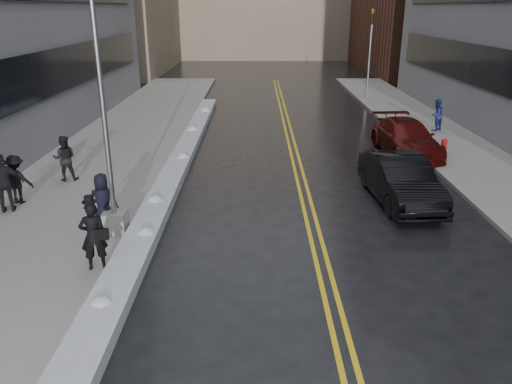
{
  "coord_description": "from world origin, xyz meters",
  "views": [
    {
      "loc": [
        0.79,
        -11.19,
        6.27
      ],
      "look_at": [
        0.77,
        2.18,
        1.3
      ],
      "focal_mm": 35.0,
      "sensor_mm": 36.0,
      "label": 1
    }
  ],
  "objects_px": {
    "car_black": "(400,180)",
    "traffic_signal": "(370,52)",
    "pedestrian_fedora": "(93,236)",
    "pedestrian_d": "(4,183)",
    "pedestrian_e": "(16,179)",
    "fire_hydrant": "(444,146)",
    "pedestrian_b": "(65,158)",
    "lamppost": "(108,152)",
    "pedestrian_c": "(103,201)",
    "pedestrian_east": "(436,115)",
    "car_maroon": "(406,138)"
  },
  "relations": [
    {
      "from": "pedestrian_b",
      "to": "car_black",
      "type": "xyz_separation_m",
      "value": [
        11.99,
        -1.81,
        -0.21
      ]
    },
    {
      "from": "car_black",
      "to": "traffic_signal",
      "type": "bearing_deg",
      "value": 77.21
    },
    {
      "from": "car_maroon",
      "to": "car_black",
      "type": "bearing_deg",
      "value": -110.97
    },
    {
      "from": "pedestrian_c",
      "to": "pedestrian_east",
      "type": "height_order",
      "value": "pedestrian_c"
    },
    {
      "from": "traffic_signal",
      "to": "car_maroon",
      "type": "distance_m",
      "value": 13.67
    },
    {
      "from": "pedestrian_fedora",
      "to": "pedestrian_b",
      "type": "bearing_deg",
      "value": -82.97
    },
    {
      "from": "pedestrian_d",
      "to": "pedestrian_fedora",
      "type": "bearing_deg",
      "value": 116.16
    },
    {
      "from": "fire_hydrant",
      "to": "pedestrian_c",
      "type": "bearing_deg",
      "value": -148.51
    },
    {
      "from": "pedestrian_b",
      "to": "pedestrian_east",
      "type": "distance_m",
      "value": 18.37
    },
    {
      "from": "pedestrian_e",
      "to": "car_maroon",
      "type": "bearing_deg",
      "value": -151.06
    },
    {
      "from": "traffic_signal",
      "to": "car_black",
      "type": "height_order",
      "value": "traffic_signal"
    },
    {
      "from": "pedestrian_fedora",
      "to": "pedestrian_east",
      "type": "xyz_separation_m",
      "value": [
        13.37,
        14.78,
        -0.06
      ]
    },
    {
      "from": "car_maroon",
      "to": "pedestrian_e",
      "type": "bearing_deg",
      "value": -159.88
    },
    {
      "from": "pedestrian_b",
      "to": "pedestrian_east",
      "type": "relative_size",
      "value": 1.04
    },
    {
      "from": "traffic_signal",
      "to": "car_black",
      "type": "xyz_separation_m",
      "value": [
        -2.85,
        -19.25,
        -2.61
      ]
    },
    {
      "from": "fire_hydrant",
      "to": "pedestrian_d",
      "type": "relative_size",
      "value": 0.39
    },
    {
      "from": "lamppost",
      "to": "pedestrian_fedora",
      "type": "distance_m",
      "value": 2.64
    },
    {
      "from": "fire_hydrant",
      "to": "pedestrian_c",
      "type": "height_order",
      "value": "pedestrian_c"
    },
    {
      "from": "pedestrian_fedora",
      "to": "car_black",
      "type": "xyz_separation_m",
      "value": [
        8.85,
        4.92,
        -0.24
      ]
    },
    {
      "from": "pedestrian_b",
      "to": "car_black",
      "type": "distance_m",
      "value": 12.12
    },
    {
      "from": "pedestrian_c",
      "to": "car_maroon",
      "type": "height_order",
      "value": "pedestrian_c"
    },
    {
      "from": "pedestrian_east",
      "to": "car_black",
      "type": "relative_size",
      "value": 0.34
    },
    {
      "from": "fire_hydrant",
      "to": "pedestrian_d",
      "type": "xyz_separation_m",
      "value": [
        -16.11,
        -6.5,
        0.55
      ]
    },
    {
      "from": "pedestrian_b",
      "to": "pedestrian_e",
      "type": "distance_m",
      "value": 2.43
    },
    {
      "from": "pedestrian_b",
      "to": "pedestrian_d",
      "type": "relative_size",
      "value": 0.9
    },
    {
      "from": "pedestrian_d",
      "to": "pedestrian_east",
      "type": "bearing_deg",
      "value": -167.89
    },
    {
      "from": "pedestrian_fedora",
      "to": "fire_hydrant",
      "type": "bearing_deg",
      "value": -158.13
    },
    {
      "from": "car_black",
      "to": "car_maroon",
      "type": "height_order",
      "value": "car_black"
    },
    {
      "from": "traffic_signal",
      "to": "pedestrian_b",
      "type": "distance_m",
      "value": 23.02
    },
    {
      "from": "pedestrian_fedora",
      "to": "pedestrian_east",
      "type": "distance_m",
      "value": 19.94
    },
    {
      "from": "pedestrian_d",
      "to": "pedestrian_e",
      "type": "height_order",
      "value": "pedestrian_d"
    },
    {
      "from": "fire_hydrant",
      "to": "pedestrian_e",
      "type": "relative_size",
      "value": 0.45
    },
    {
      "from": "pedestrian_c",
      "to": "lamppost",
      "type": "bearing_deg",
      "value": 135.94
    },
    {
      "from": "pedestrian_d",
      "to": "car_black",
      "type": "bearing_deg",
      "value": 164.97
    },
    {
      "from": "pedestrian_c",
      "to": "car_black",
      "type": "bearing_deg",
      "value": -175.51
    },
    {
      "from": "pedestrian_east",
      "to": "car_black",
      "type": "distance_m",
      "value": 10.85
    },
    {
      "from": "pedestrian_e",
      "to": "pedestrian_east",
      "type": "relative_size",
      "value": 0.99
    },
    {
      "from": "pedestrian_fedora",
      "to": "pedestrian_e",
      "type": "relative_size",
      "value": 1.08
    },
    {
      "from": "pedestrian_c",
      "to": "fire_hydrant",
      "type": "bearing_deg",
      "value": -159.09
    },
    {
      "from": "lamppost",
      "to": "pedestrian_d",
      "type": "bearing_deg",
      "value": 158.51
    },
    {
      "from": "fire_hydrant",
      "to": "pedestrian_b",
      "type": "height_order",
      "value": "pedestrian_b"
    },
    {
      "from": "pedestrian_fedora",
      "to": "pedestrian_d",
      "type": "height_order",
      "value": "pedestrian_d"
    },
    {
      "from": "pedestrian_b",
      "to": "car_maroon",
      "type": "xyz_separation_m",
      "value": [
        13.84,
        4.07,
        -0.25
      ]
    },
    {
      "from": "traffic_signal",
      "to": "pedestrian_east",
      "type": "distance_m",
      "value": 9.84
    },
    {
      "from": "pedestrian_c",
      "to": "pedestrian_d",
      "type": "height_order",
      "value": "pedestrian_d"
    },
    {
      "from": "pedestrian_e",
      "to": "car_black",
      "type": "bearing_deg",
      "value": -172.43
    },
    {
      "from": "fire_hydrant",
      "to": "pedestrian_e",
      "type": "distance_m",
      "value": 17.09
    },
    {
      "from": "pedestrian_fedora",
      "to": "car_black",
      "type": "relative_size",
      "value": 0.37
    },
    {
      "from": "lamppost",
      "to": "pedestrian_c",
      "type": "distance_m",
      "value": 1.61
    },
    {
      "from": "fire_hydrant",
      "to": "pedestrian_b",
      "type": "xyz_separation_m",
      "value": [
        -15.34,
        -3.44,
        0.45
      ]
    }
  ]
}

